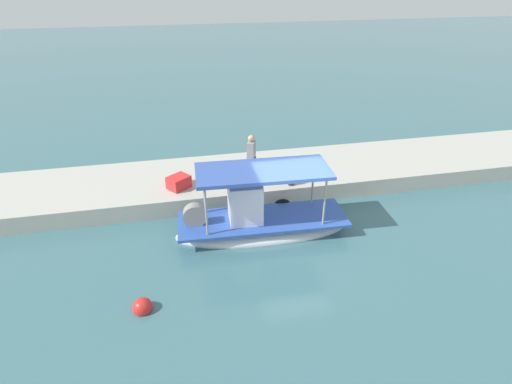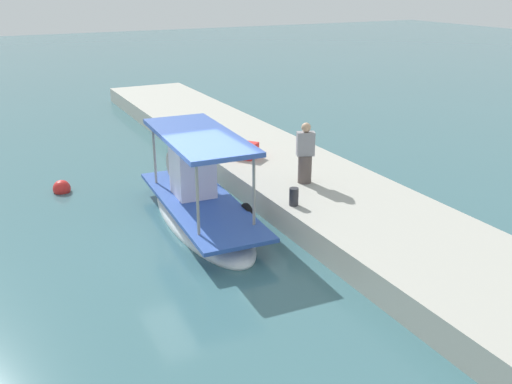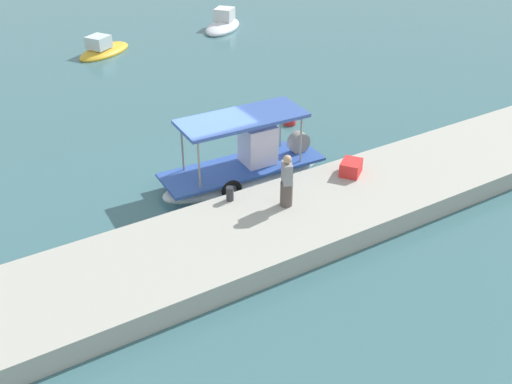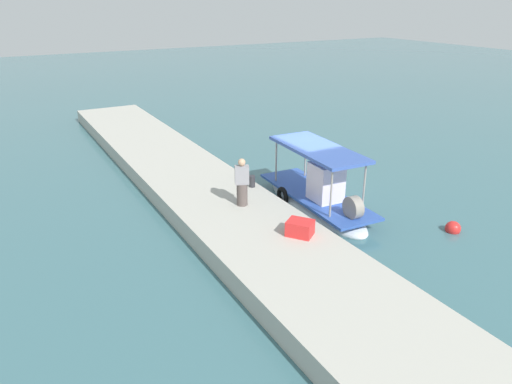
% 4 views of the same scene
% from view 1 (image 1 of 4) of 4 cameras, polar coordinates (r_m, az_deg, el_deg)
% --- Properties ---
extents(ground_plane, '(120.00, 120.00, 0.00)m').
position_cam_1_polar(ground_plane, '(14.25, 5.33, -6.42)').
color(ground_plane, '#3D6970').
extents(dock_quay, '(36.00, 3.85, 0.69)m').
position_cam_1_polar(dock_quay, '(17.49, 1.50, 2.19)').
color(dock_quay, '#B3B0A5').
rests_on(dock_quay, ground_plane).
extents(main_fishing_boat, '(6.15, 2.14, 2.79)m').
position_cam_1_polar(main_fishing_boat, '(14.27, 0.49, -4.12)').
color(main_fishing_boat, silver).
rests_on(main_fishing_boat, ground_plane).
extents(fisherman_near_bollard, '(0.51, 0.56, 1.74)m').
position_cam_1_polar(fisherman_near_bollard, '(16.48, -0.65, 4.83)').
color(fisherman_near_bollard, '#564A46').
rests_on(fisherman_near_bollard, dock_quay).
extents(mooring_bollard, '(0.24, 0.24, 0.46)m').
position_cam_1_polar(mooring_bollard, '(16.02, 4.95, 1.75)').
color(mooring_bollard, '#2D2D33').
rests_on(mooring_bollard, dock_quay).
extents(cargo_crate, '(1.01, 0.98, 0.48)m').
position_cam_1_polar(cargo_crate, '(16.02, -10.71, 1.35)').
color(cargo_crate, red).
rests_on(cargo_crate, dock_quay).
extents(marker_buoy, '(0.54, 0.54, 0.54)m').
position_cam_1_polar(marker_buoy, '(11.95, -15.54, -15.19)').
color(marker_buoy, red).
rests_on(marker_buoy, ground_plane).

